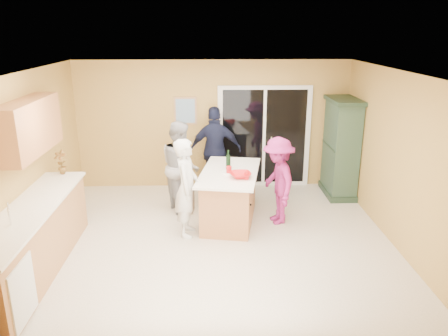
{
  "coord_description": "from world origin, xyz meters",
  "views": [
    {
      "loc": [
        -0.06,
        -6.23,
        3.19
      ],
      "look_at": [
        0.15,
        0.1,
        1.15
      ],
      "focal_mm": 35.0,
      "sensor_mm": 36.0,
      "label": 1
    }
  ],
  "objects_px": {
    "woman_white": "(187,188)",
    "woman_navy": "(215,150)",
    "green_hutch": "(341,149)",
    "kitchen_island": "(230,198)",
    "woman_magenta": "(278,181)",
    "woman_grey": "(180,166)"
  },
  "relations": [
    {
      "from": "woman_white",
      "to": "woman_navy",
      "type": "height_order",
      "value": "woman_navy"
    },
    {
      "from": "green_hutch",
      "to": "woman_white",
      "type": "distance_m",
      "value": 3.38
    },
    {
      "from": "kitchen_island",
      "to": "woman_navy",
      "type": "relative_size",
      "value": 1.05
    },
    {
      "from": "woman_white",
      "to": "woman_magenta",
      "type": "bearing_deg",
      "value": -69.53
    },
    {
      "from": "green_hutch",
      "to": "woman_magenta",
      "type": "relative_size",
      "value": 1.29
    },
    {
      "from": "green_hutch",
      "to": "woman_white",
      "type": "bearing_deg",
      "value": -149.9
    },
    {
      "from": "woman_white",
      "to": "woman_grey",
      "type": "bearing_deg",
      "value": 13.66
    },
    {
      "from": "woman_magenta",
      "to": "woman_grey",
      "type": "bearing_deg",
      "value": -122.19
    },
    {
      "from": "woman_magenta",
      "to": "woman_navy",
      "type": "bearing_deg",
      "value": -156.02
    },
    {
      "from": "green_hutch",
      "to": "woman_grey",
      "type": "distance_m",
      "value": 3.15
    },
    {
      "from": "green_hutch",
      "to": "woman_magenta",
      "type": "height_order",
      "value": "green_hutch"
    },
    {
      "from": "woman_magenta",
      "to": "kitchen_island",
      "type": "bearing_deg",
      "value": -106.07
    },
    {
      "from": "woman_navy",
      "to": "woman_magenta",
      "type": "xyz_separation_m",
      "value": [
        1.03,
        -1.47,
        -0.13
      ]
    },
    {
      "from": "woman_grey",
      "to": "woman_navy",
      "type": "bearing_deg",
      "value": -61.13
    },
    {
      "from": "woman_white",
      "to": "woman_navy",
      "type": "relative_size",
      "value": 0.91
    },
    {
      "from": "green_hutch",
      "to": "woman_navy",
      "type": "bearing_deg",
      "value": 175.33
    },
    {
      "from": "kitchen_island",
      "to": "woman_grey",
      "type": "xyz_separation_m",
      "value": [
        -0.86,
        0.58,
        0.4
      ]
    },
    {
      "from": "woman_grey",
      "to": "woman_magenta",
      "type": "height_order",
      "value": "woman_grey"
    },
    {
      "from": "kitchen_island",
      "to": "woman_magenta",
      "type": "bearing_deg",
      "value": 4.65
    },
    {
      "from": "green_hutch",
      "to": "woman_grey",
      "type": "height_order",
      "value": "green_hutch"
    },
    {
      "from": "woman_white",
      "to": "woman_grey",
      "type": "relative_size",
      "value": 0.97
    },
    {
      "from": "woman_grey",
      "to": "woman_magenta",
      "type": "relative_size",
      "value": 1.1
    }
  ]
}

